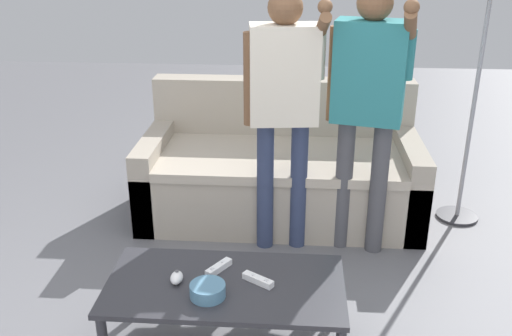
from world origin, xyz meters
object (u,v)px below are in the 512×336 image
Objects in this scene: player_center at (284,94)px; game_remote_wand_far at (258,280)px; game_remote_wand_near at (219,268)px; couch at (281,171)px; coffee_table at (226,291)px; player_right at (368,93)px; game_remote_nunchuk at (177,278)px; snack_bowl at (208,290)px.

player_center is 10.44× the size of game_remote_wand_far.
game_remote_wand_far is at bearing -24.70° from game_remote_wand_near.
couch is 0.86m from player_center.
game_remote_wand_far reaches higher than coffee_table.
couch is 1.45m from game_remote_wand_near.
coffee_table is 0.69× the size of player_center.
coffee_table is 0.15m from game_remote_wand_far.
player_right is (0.69, 1.02, 0.66)m from coffee_table.
player_center is (0.44, 1.03, 0.57)m from game_remote_nunchuk.
player_right is (0.91, 1.03, 0.59)m from game_remote_nunchuk.
game_remote_nunchuk reaches higher than coffee_table.
couch is 21.14× the size of game_remote_nunchuk.
player_center is 1.16m from game_remote_wand_far.
couch is 1.17× the size of player_right.
snack_bowl is 0.10× the size of player_center.
snack_bowl is at bearing -123.95° from player_right.
couch is 1.54m from coffee_table.
game_remote_wand_far is at bearing -94.31° from player_center.
game_remote_wand_far is (-0.55, -1.01, -0.60)m from player_right.
player_right reaches higher than couch.
coffee_table is 6.90× the size of snack_bowl.
game_remote_nunchuk reaches higher than game_remote_wand_near.
player_right is at bearing 48.45° from game_remote_nunchuk.
game_remote_wand_near is (0.02, 0.21, -0.01)m from snack_bowl.
snack_bowl is at bearing -95.52° from game_remote_wand_near.
game_remote_wand_near is at bearing -99.57° from couch.
couch is 12.49× the size of game_remote_wand_far.
couch is at bearing 80.43° from game_remote_wand_near.
couch is 1.52m from game_remote_wand_far.
couch is 1.20× the size of player_center.
snack_bowl is 0.10× the size of player_right.
snack_bowl is 0.24m from game_remote_wand_far.
game_remote_nunchuk is at bearing -177.45° from coffee_table.
game_remote_nunchuk is (-0.41, -1.53, 0.12)m from couch.
couch is 1.65m from snack_bowl.
game_remote_nunchuk is 0.60× the size of game_remote_wand_near.
couch is at bearing 88.05° from game_remote_wand_far.
game_remote_wand_far is at bearing 3.57° from game_remote_nunchuk.
game_remote_wand_far is at bearing -118.61° from player_right.
game_remote_wand_near is 0.99× the size of game_remote_wand_far.
snack_bowl is (-0.07, -0.11, 0.07)m from coffee_table.
snack_bowl reaches higher than game_remote_wand_near.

